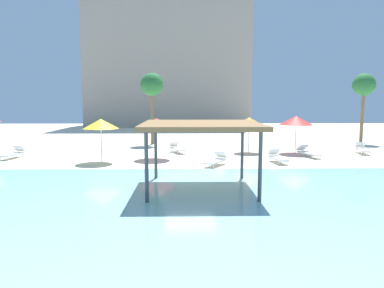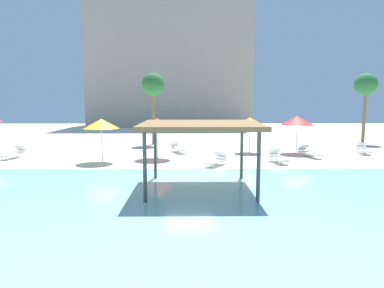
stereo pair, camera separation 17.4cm
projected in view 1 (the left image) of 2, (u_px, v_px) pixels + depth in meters
ground_plane at (190, 175)px, 17.50m from camera, size 80.00×80.00×0.00m
lagoon_water at (193, 206)px, 12.29m from camera, size 44.00×13.50×0.04m
shade_pavilion at (201, 127)px, 14.45m from camera, size 4.71×4.71×2.74m
beach_umbrella_orange_0 at (249, 121)px, 25.08m from camera, size 1.90×1.90×2.47m
beach_umbrella_red_1 at (157, 123)px, 22.29m from camera, size 2.19×2.19×2.54m
beach_umbrella_red_3 at (296, 120)px, 24.75m from camera, size 2.28×2.28×2.59m
beach_umbrella_yellow_4 at (101, 124)px, 21.02m from camera, size 2.10×2.10×2.57m
lounge_chair_1 at (177, 148)px, 25.20m from camera, size 1.27×1.98×0.74m
lounge_chair_2 at (308, 152)px, 23.18m from camera, size 1.21×1.99×0.74m
lounge_chair_3 at (277, 157)px, 21.12m from camera, size 0.82×1.95×0.74m
lounge_chair_4 at (13, 153)px, 22.66m from camera, size 0.96×1.98×0.74m
lounge_chair_5 at (362, 149)px, 24.71m from camera, size 0.99×1.98×0.74m
lounge_chair_6 at (216, 160)px, 20.09m from camera, size 1.47×1.94×0.74m
palm_tree_0 at (152, 86)px, 29.56m from camera, size 1.90×1.90×5.90m
palm_tree_1 at (364, 86)px, 30.46m from camera, size 1.90×1.90×5.92m
hotel_block_0 at (169, 63)px, 52.30m from camera, size 22.57×10.41×18.18m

